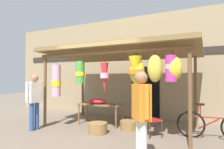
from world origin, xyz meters
name	(u,v)px	position (x,y,z in m)	size (l,w,h in m)	color
ground_plane	(100,133)	(0.00, 0.00, 0.00)	(30.00, 30.00, 0.00)	#756656
shop_facade	(134,67)	(0.00, 2.75, 2.02)	(12.41, 0.29, 4.03)	#9E8966
market_stall_canopy	(120,58)	(0.33, 0.65, 2.16)	(4.82, 2.58, 2.51)	brown
display_table	(100,106)	(-0.52, 0.91, 0.62)	(1.49, 0.62, 0.69)	brown
flower_heap_on_table	(98,101)	(-0.60, 0.85, 0.78)	(0.60, 0.42, 0.17)	red
folding_chair	(150,118)	(1.33, 0.29, 0.50)	(0.57, 0.57, 0.84)	#AD1E1E
wicker_basket_by_table	(129,125)	(0.57, 0.72, 0.13)	(0.53, 0.53, 0.26)	olive
wicker_basket_spare	(98,128)	(-0.07, -0.04, 0.15)	(0.54, 0.54, 0.30)	olive
parked_bicycle	(213,126)	(2.82, 0.79, 0.35)	(1.75, 0.44, 0.92)	black
vendor_in_orange	(141,110)	(1.68, -1.51, 0.99)	(0.42, 0.48, 1.67)	silver
customer_foreground	(34,97)	(-1.94, -0.58, 0.98)	(0.25, 0.59, 1.66)	#2D5193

